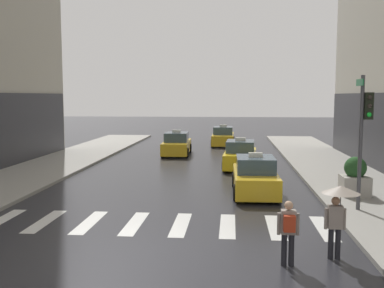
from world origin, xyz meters
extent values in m
plane|color=#26262B|center=(0.00, 0.00, 0.00)|extent=(160.00, 160.00, 0.00)
cube|color=silver|center=(-5.40, 3.00, 0.00)|extent=(0.50, 2.80, 0.01)
cube|color=silver|center=(-3.86, 3.00, 0.00)|extent=(0.50, 2.80, 0.01)
cube|color=silver|center=(-2.31, 3.00, 0.00)|extent=(0.50, 2.80, 0.01)
cube|color=silver|center=(-0.77, 3.00, 0.00)|extent=(0.50, 2.80, 0.01)
cube|color=silver|center=(0.77, 3.00, 0.00)|extent=(0.50, 2.80, 0.01)
cube|color=silver|center=(2.31, 3.00, 0.00)|extent=(0.50, 2.80, 0.01)
cube|color=silver|center=(3.86, 3.00, 0.00)|extent=(0.50, 2.80, 0.01)
cube|color=silver|center=(5.40, 3.00, 0.00)|extent=(0.50, 2.80, 0.01)
cylinder|color=#47474C|center=(6.98, 4.96, 2.55)|extent=(0.14, 0.14, 4.80)
cube|color=black|center=(7.20, 4.96, 3.88)|extent=(0.30, 0.26, 0.95)
sphere|color=#28231E|center=(7.20, 4.82, 4.18)|extent=(0.17, 0.17, 0.17)
sphere|color=#28231E|center=(7.20, 4.82, 3.88)|extent=(0.17, 0.17, 0.17)
sphere|color=green|center=(7.20, 4.82, 3.58)|extent=(0.17, 0.17, 0.17)
cube|color=#196638|center=(6.93, 5.14, 4.70)|extent=(0.04, 0.84, 0.24)
cube|color=gold|center=(3.45, 8.03, 0.56)|extent=(1.87, 4.53, 0.84)
cube|color=#384C5B|center=(3.45, 7.93, 1.30)|extent=(1.63, 2.13, 0.64)
cube|color=silver|center=(3.45, 7.93, 1.71)|extent=(0.60, 0.25, 0.18)
cylinder|color=black|center=(2.57, 9.37, 0.33)|extent=(0.23, 0.66, 0.66)
cylinder|color=black|center=(4.28, 9.40, 0.33)|extent=(0.23, 0.66, 0.66)
cylinder|color=black|center=(2.61, 6.67, 0.33)|extent=(0.23, 0.66, 0.66)
cylinder|color=black|center=(4.32, 6.70, 0.33)|extent=(0.23, 0.66, 0.66)
cube|color=#F2EAB2|center=(2.78, 10.29, 0.60)|extent=(0.20, 0.04, 0.14)
cube|color=#F2EAB2|center=(4.04, 10.31, 0.60)|extent=(0.20, 0.04, 0.14)
cube|color=yellow|center=(2.94, 15.06, 0.56)|extent=(2.04, 4.59, 0.84)
cube|color=#384C5B|center=(2.94, 14.96, 1.30)|extent=(1.71, 2.18, 0.64)
cube|color=silver|center=(2.94, 14.96, 1.71)|extent=(0.61, 0.27, 0.18)
cylinder|color=black|center=(2.16, 16.45, 0.33)|extent=(0.26, 0.67, 0.66)
cylinder|color=black|center=(3.87, 16.36, 0.33)|extent=(0.26, 0.67, 0.66)
cylinder|color=black|center=(2.02, 13.76, 0.33)|extent=(0.26, 0.67, 0.66)
cylinder|color=black|center=(3.72, 13.66, 0.33)|extent=(0.26, 0.67, 0.66)
cube|color=#F2EAB2|center=(2.44, 17.36, 0.60)|extent=(0.20, 0.05, 0.14)
cube|color=#F2EAB2|center=(3.70, 17.29, 0.60)|extent=(0.20, 0.05, 0.14)
cube|color=gold|center=(-1.53, 20.68, 0.56)|extent=(1.90, 4.54, 0.84)
cube|color=#384C5B|center=(-1.52, 20.58, 1.30)|extent=(1.64, 2.13, 0.64)
cube|color=silver|center=(-1.52, 20.58, 1.71)|extent=(0.60, 0.25, 0.18)
cylinder|color=black|center=(-2.41, 22.02, 0.33)|extent=(0.23, 0.66, 0.66)
cylinder|color=black|center=(-0.70, 22.05, 0.33)|extent=(0.23, 0.66, 0.66)
cylinder|color=black|center=(-2.35, 19.32, 0.33)|extent=(0.23, 0.66, 0.66)
cylinder|color=black|center=(-0.64, 19.35, 0.33)|extent=(0.23, 0.66, 0.66)
cube|color=#F2EAB2|center=(-2.20, 22.94, 0.60)|extent=(0.20, 0.04, 0.14)
cube|color=#F2EAB2|center=(-0.95, 22.97, 0.60)|extent=(0.20, 0.04, 0.14)
cube|color=gold|center=(1.69, 27.07, 0.56)|extent=(1.84, 4.52, 0.84)
cube|color=#384C5B|center=(1.69, 26.97, 1.30)|extent=(1.62, 2.12, 0.64)
cube|color=silver|center=(1.69, 26.97, 1.71)|extent=(0.60, 0.25, 0.18)
cylinder|color=black|center=(0.85, 28.43, 0.33)|extent=(0.23, 0.66, 0.66)
cylinder|color=black|center=(2.56, 28.42, 0.33)|extent=(0.23, 0.66, 0.66)
cylinder|color=black|center=(0.83, 25.73, 0.33)|extent=(0.23, 0.66, 0.66)
cylinder|color=black|center=(2.54, 25.72, 0.33)|extent=(0.23, 0.66, 0.66)
cube|color=#F2EAB2|center=(1.09, 29.35, 0.60)|extent=(0.20, 0.04, 0.14)
cube|color=#F2EAB2|center=(2.35, 29.34, 0.60)|extent=(0.20, 0.04, 0.14)
cylinder|color=black|center=(5.01, 0.23, 0.41)|extent=(0.14, 0.14, 0.82)
cylinder|color=black|center=(5.19, 0.23, 0.41)|extent=(0.14, 0.14, 0.82)
cube|color=gray|center=(5.10, 0.23, 1.12)|extent=(0.36, 0.24, 0.60)
sphere|color=#9E7051|center=(5.10, 0.23, 1.54)|extent=(0.22, 0.22, 0.22)
cylinder|color=gray|center=(4.87, 0.23, 1.07)|extent=(0.09, 0.09, 0.55)
cylinder|color=gray|center=(5.33, 0.23, 1.07)|extent=(0.09, 0.09, 0.55)
cylinder|color=#4C4C4C|center=(5.22, 0.23, 1.42)|extent=(0.02, 0.02, 1.00)
cone|color=gray|center=(5.22, 0.23, 1.84)|extent=(0.96, 0.96, 0.20)
cylinder|color=black|center=(3.74, -0.35, 0.41)|extent=(0.14, 0.14, 0.82)
cylinder|color=black|center=(3.92, -0.35, 0.41)|extent=(0.14, 0.14, 0.82)
cube|color=gray|center=(3.83, -0.35, 1.12)|extent=(0.36, 0.24, 0.60)
sphere|color=tan|center=(3.83, -0.35, 1.54)|extent=(0.22, 0.22, 0.22)
cylinder|color=gray|center=(3.60, -0.35, 1.07)|extent=(0.09, 0.09, 0.55)
cylinder|color=gray|center=(4.06, -0.35, 1.07)|extent=(0.09, 0.09, 0.55)
cube|color=#B23319|center=(3.83, -0.57, 1.14)|extent=(0.28, 0.18, 0.40)
cube|color=#A8A399|center=(7.49, 7.37, 0.55)|extent=(1.10, 1.10, 0.80)
sphere|color=#234C23|center=(7.49, 7.37, 1.30)|extent=(0.90, 0.90, 0.90)
camera|label=1|loc=(2.41, -11.37, 4.22)|focal=42.10mm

